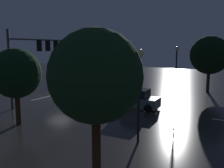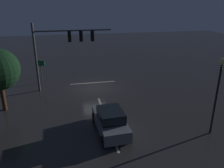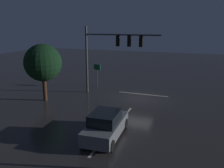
{
  "view_description": "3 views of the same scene",
  "coord_description": "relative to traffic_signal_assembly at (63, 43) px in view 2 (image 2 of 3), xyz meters",
  "views": [
    {
      "loc": [
        18.8,
        17.28,
        5.32
      ],
      "look_at": [
        -1.06,
        5.69,
        1.75
      ],
      "focal_mm": 39.1,
      "sensor_mm": 36.0,
      "label": 1
    },
    {
      "loc": [
        2.71,
        22.08,
        8.69
      ],
      "look_at": [
        -1.12,
        3.66,
        1.66
      ],
      "focal_mm": 36.22,
      "sensor_mm": 36.0,
      "label": 2
    },
    {
      "loc": [
        -5.04,
        21.23,
        6.84
      ],
      "look_at": [
        0.85,
        5.2,
        2.57
      ],
      "focal_mm": 38.17,
      "sensor_mm": 36.0,
      "label": 3
    }
  ],
  "objects": [
    {
      "name": "stop_bar",
      "position": [
        -2.9,
        -1.18,
        -4.71
      ],
      "size": [
        5.0,
        0.16,
        0.01
      ],
      "primitive_type": "cube",
      "color": "beige",
      "rests_on": "ground_plane"
    },
    {
      "name": "route_sign",
      "position": [
        2.6,
        -2.33,
        -2.83
      ],
      "size": [
        0.88,
        0.31,
        2.61
      ],
      "color": "#383A3D",
      "rests_on": "ground_plane"
    },
    {
      "name": "street_lamp_left_kerb",
      "position": [
        -9.63,
        10.53,
        -1.0
      ],
      "size": [
        0.44,
        0.44,
        5.34
      ],
      "color": "black",
      "rests_on": "ground_plane"
    },
    {
      "name": "lane_dash_far",
      "position": [
        -2.9,
        4.31,
        -4.71
      ],
      "size": [
        0.16,
        2.2,
        0.01
      ],
      "primitive_type": "cube",
      "rotation": [
        0.0,
        0.0,
        1.57
      ],
      "color": "beige",
      "rests_on": "ground_plane"
    },
    {
      "name": "ground_plane",
      "position": [
        -2.9,
        0.31,
        -4.71
      ],
      "size": [
        80.0,
        80.0,
        0.0
      ],
      "primitive_type": "plane",
      "color": "#2D2B2B"
    },
    {
      "name": "lane_dash_mid",
      "position": [
        -2.9,
        10.31,
        -4.71
      ],
      "size": [
        0.16,
        2.2,
        0.01
      ],
      "primitive_type": "cube",
      "rotation": [
        0.0,
        0.0,
        1.57
      ],
      "color": "beige",
      "rests_on": "ground_plane"
    },
    {
      "name": "car_approaching",
      "position": [
        -2.87,
        8.88,
        -3.92
      ],
      "size": [
        2.1,
        4.45,
        1.7
      ],
      "color": "slate",
      "rests_on": "ground_plane"
    },
    {
      "name": "traffic_signal_assembly",
      "position": [
        0.0,
        0.0,
        0.0
      ],
      "size": [
        7.5,
        0.47,
        6.72
      ],
      "color": "#383A3D",
      "rests_on": "ground_plane"
    }
  ]
}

